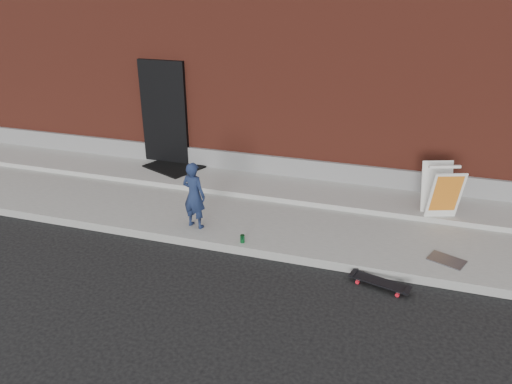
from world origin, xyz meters
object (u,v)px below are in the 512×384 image
at_px(child, 194,195).
at_px(pizza_sign, 441,191).
at_px(skateboard, 380,282).
at_px(soda_can, 242,239).

height_order(child, pizza_sign, child).
xyz_separation_m(skateboard, soda_can, (-2.25, 0.39, 0.14)).
distance_m(skateboard, pizza_sign, 2.45).
distance_m(child, skateboard, 3.35).
bearing_deg(soda_can, skateboard, -9.80).
xyz_separation_m(skateboard, pizza_sign, (0.82, 2.22, 0.63)).
bearing_deg(pizza_sign, soda_can, -149.23).
bearing_deg(skateboard, soda_can, 170.20).
bearing_deg(soda_can, pizza_sign, 30.77).
relative_size(skateboard, pizza_sign, 0.97).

